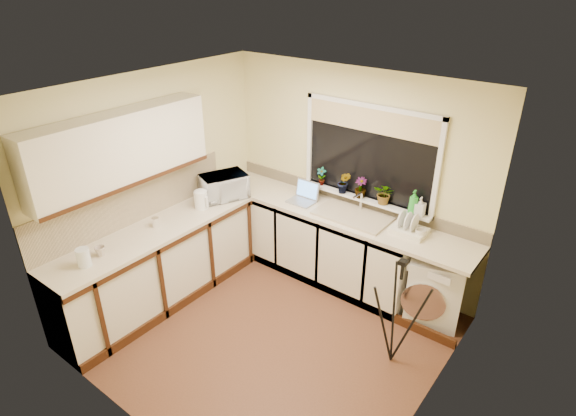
{
  "coord_description": "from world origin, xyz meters",
  "views": [
    {
      "loc": [
        2.44,
        -2.88,
        3.35
      ],
      "look_at": [
        -0.19,
        0.55,
        1.15
      ],
      "focal_mm": 29.6,
      "sensor_mm": 36.0,
      "label": 1
    }
  ],
  "objects_px": {
    "tripod": "(397,313)",
    "glass_jug": "(83,258)",
    "plant_b": "(344,183)",
    "washing_machine": "(434,287)",
    "kettle": "(201,200)",
    "cup_left": "(100,251)",
    "laptop": "(304,196)",
    "plant_c": "(361,188)",
    "steel_jar": "(156,222)",
    "soap_bottle_green": "(414,202)",
    "plant_a": "(321,176)",
    "soap_bottle_clear": "(420,207)",
    "microwave": "(224,186)",
    "cup_back": "(421,233)",
    "plant_d": "(385,194)",
    "dish_rack": "(409,231)"
  },
  "relations": [
    {
      "from": "dish_rack",
      "to": "cup_left",
      "type": "xyz_separation_m",
      "value": [
        -2.13,
        -2.18,
        0.02
      ]
    },
    {
      "from": "microwave",
      "to": "plant_c",
      "type": "height_order",
      "value": "plant_c"
    },
    {
      "from": "soap_bottle_clear",
      "to": "plant_a",
      "type": "bearing_deg",
      "value": 178.93
    },
    {
      "from": "tripod",
      "to": "steel_jar",
      "type": "distance_m",
      "value": 2.6
    },
    {
      "from": "steel_jar",
      "to": "glass_jug",
      "type": "bearing_deg",
      "value": -85.0
    },
    {
      "from": "plant_a",
      "to": "cup_back",
      "type": "bearing_deg",
      "value": -7.98
    },
    {
      "from": "microwave",
      "to": "cup_left",
      "type": "bearing_deg",
      "value": -158.13
    },
    {
      "from": "cup_back",
      "to": "soap_bottle_clear",
      "type": "bearing_deg",
      "value": 122.0
    },
    {
      "from": "tripod",
      "to": "plant_d",
      "type": "relative_size",
      "value": 4.6
    },
    {
      "from": "steel_jar",
      "to": "plant_c",
      "type": "xyz_separation_m",
      "value": [
        1.5,
        1.66,
        0.21
      ]
    },
    {
      "from": "laptop",
      "to": "plant_b",
      "type": "height_order",
      "value": "plant_b"
    },
    {
      "from": "tripod",
      "to": "microwave",
      "type": "relative_size",
      "value": 2.17
    },
    {
      "from": "laptop",
      "to": "dish_rack",
      "type": "bearing_deg",
      "value": 1.11
    },
    {
      "from": "plant_b",
      "to": "laptop",
      "type": "bearing_deg",
      "value": -156.15
    },
    {
      "from": "glass_jug",
      "to": "cup_back",
      "type": "xyz_separation_m",
      "value": [
        2.23,
        2.36,
        -0.04
      ]
    },
    {
      "from": "dish_rack",
      "to": "plant_a",
      "type": "bearing_deg",
      "value": 171.21
    },
    {
      "from": "washing_machine",
      "to": "kettle",
      "type": "distance_m",
      "value": 2.7
    },
    {
      "from": "tripod",
      "to": "laptop",
      "type": "bearing_deg",
      "value": 150.19
    },
    {
      "from": "laptop",
      "to": "plant_c",
      "type": "xyz_separation_m",
      "value": [
        0.62,
        0.2,
        0.21
      ]
    },
    {
      "from": "steel_jar",
      "to": "cup_back",
      "type": "xyz_separation_m",
      "value": [
        2.31,
        1.49,
        -0.01
      ]
    },
    {
      "from": "plant_c",
      "to": "cup_left",
      "type": "bearing_deg",
      "value": -121.93
    },
    {
      "from": "steel_jar",
      "to": "plant_c",
      "type": "relative_size",
      "value": 0.46
    },
    {
      "from": "cup_left",
      "to": "washing_machine",
      "type": "bearing_deg",
      "value": 41.1
    },
    {
      "from": "microwave",
      "to": "cup_left",
      "type": "xyz_separation_m",
      "value": [
        -0.03,
        -1.64,
        -0.1
      ]
    },
    {
      "from": "soap_bottle_clear",
      "to": "glass_jug",
      "type": "bearing_deg",
      "value": -130.11
    },
    {
      "from": "soap_bottle_clear",
      "to": "plant_b",
      "type": "bearing_deg",
      "value": -179.37
    },
    {
      "from": "plant_a",
      "to": "soap_bottle_green",
      "type": "height_order",
      "value": "soap_bottle_green"
    },
    {
      "from": "cup_back",
      "to": "plant_c",
      "type": "bearing_deg",
      "value": 168.0
    },
    {
      "from": "dish_rack",
      "to": "plant_c",
      "type": "height_order",
      "value": "plant_c"
    },
    {
      "from": "plant_d",
      "to": "plant_a",
      "type": "bearing_deg",
      "value": 179.78
    },
    {
      "from": "tripod",
      "to": "steel_jar",
      "type": "bearing_deg",
      "value": -168.6
    },
    {
      "from": "glass_jug",
      "to": "plant_b",
      "type": "distance_m",
      "value": 2.8
    },
    {
      "from": "plant_b",
      "to": "cup_back",
      "type": "distance_m",
      "value": 1.05
    },
    {
      "from": "glass_jug",
      "to": "cup_left",
      "type": "bearing_deg",
      "value": 101.99
    },
    {
      "from": "steel_jar",
      "to": "soap_bottle_clear",
      "type": "bearing_deg",
      "value": 36.93
    },
    {
      "from": "washing_machine",
      "to": "laptop",
      "type": "bearing_deg",
      "value": 163.51
    },
    {
      "from": "cup_left",
      "to": "laptop",
      "type": "bearing_deg",
      "value": 68.64
    },
    {
      "from": "tripod",
      "to": "glass_jug",
      "type": "height_order",
      "value": "tripod"
    },
    {
      "from": "cup_back",
      "to": "tripod",
      "type": "bearing_deg",
      "value": -77.55
    },
    {
      "from": "dish_rack",
      "to": "microwave",
      "type": "height_order",
      "value": "microwave"
    },
    {
      "from": "laptop",
      "to": "microwave",
      "type": "xyz_separation_m",
      "value": [
        -0.8,
        -0.5,
        0.08
      ]
    },
    {
      "from": "steel_jar",
      "to": "plant_c",
      "type": "bearing_deg",
      "value": 48.03
    },
    {
      "from": "microwave",
      "to": "soap_bottle_green",
      "type": "xyz_separation_m",
      "value": [
        2.06,
        0.69,
        0.14
      ]
    },
    {
      "from": "glass_jug",
      "to": "steel_jar",
      "type": "distance_m",
      "value": 0.87
    },
    {
      "from": "plant_b",
      "to": "cup_left",
      "type": "distance_m",
      "value": 2.65
    },
    {
      "from": "kettle",
      "to": "soap_bottle_green",
      "type": "height_order",
      "value": "soap_bottle_green"
    },
    {
      "from": "laptop",
      "to": "plant_a",
      "type": "height_order",
      "value": "plant_a"
    },
    {
      "from": "kettle",
      "to": "plant_c",
      "type": "xyz_separation_m",
      "value": [
        1.43,
        1.07,
        0.16
      ]
    },
    {
      "from": "laptop",
      "to": "glass_jug",
      "type": "relative_size",
      "value": 1.73
    },
    {
      "from": "dish_rack",
      "to": "microwave",
      "type": "bearing_deg",
      "value": -166.06
    }
  ]
}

